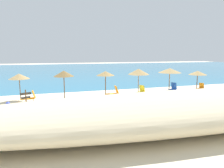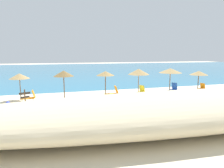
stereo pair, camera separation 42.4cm
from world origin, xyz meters
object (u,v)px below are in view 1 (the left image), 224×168
at_px(beach_umbrella_5, 198,73).
at_px(lounge_chair_4, 139,92).
at_px(lounge_chair_2, 30,97).
at_px(beach_umbrella_2, 105,73).
at_px(beach_umbrella_3, 139,72).
at_px(lounge_chair_3, 172,89).
at_px(lounge_chair_0, 200,88).
at_px(beach_umbrella_4, 170,71).
at_px(beach_umbrella_0, 19,76).
at_px(beach_umbrella_1, 64,74).
at_px(wooden_signpost, 26,99).
at_px(lounge_chair_1, 113,92).
at_px(beach_ball, 8,104).

distance_m(beach_umbrella_5, lounge_chair_4, 8.70).
distance_m(beach_umbrella_5, lounge_chair_2, 19.54).
height_order(beach_umbrella_2, beach_umbrella_5, beach_umbrella_2).
height_order(beach_umbrella_3, lounge_chair_3, beach_umbrella_3).
relative_size(lounge_chair_0, lounge_chair_3, 1.01).
distance_m(beach_umbrella_4, lounge_chair_2, 15.60).
distance_m(beach_umbrella_0, beach_umbrella_3, 12.36).
height_order(beach_umbrella_0, beach_umbrella_2, beach_umbrella_2).
relative_size(beach_umbrella_1, wooden_signpost, 1.63).
distance_m(lounge_chair_0, lounge_chair_4, 8.22).
bearing_deg(lounge_chair_0, lounge_chair_4, 67.65).
relative_size(beach_umbrella_4, lounge_chair_1, 1.98).
bearing_deg(beach_umbrella_2, beach_umbrella_5, -1.93).
xyz_separation_m(beach_umbrella_4, beach_ball, (-17.13, -1.61, -2.36)).
relative_size(beach_umbrella_0, lounge_chair_0, 1.57).
bearing_deg(lounge_chair_3, beach_umbrella_2, 51.68).
distance_m(beach_umbrella_0, lounge_chair_0, 20.29).
height_order(beach_umbrella_2, wooden_signpost, beach_umbrella_2).
bearing_deg(beach_umbrella_2, beach_umbrella_3, -6.79).
height_order(beach_umbrella_1, lounge_chair_4, beach_umbrella_1).
bearing_deg(lounge_chair_1, lounge_chair_0, -92.61).
bearing_deg(beach_ball, beach_umbrella_4, 5.37).
relative_size(beach_umbrella_5, wooden_signpost, 1.38).
bearing_deg(beach_umbrella_5, beach_umbrella_3, -179.67).
bearing_deg(beach_umbrella_1, beach_umbrella_0, 175.02).
bearing_deg(beach_ball, beach_umbrella_3, 6.89).
distance_m(lounge_chair_4, wooden_signpost, 11.27).
bearing_deg(beach_umbrella_0, lounge_chair_2, -47.59).
relative_size(beach_umbrella_2, lounge_chair_2, 2.00).
xyz_separation_m(beach_umbrella_0, lounge_chair_3, (16.50, -0.92, -1.91)).
bearing_deg(lounge_chair_4, wooden_signpost, 74.41).
bearing_deg(lounge_chair_0, beach_umbrella_5, -42.35).
height_order(beach_umbrella_4, beach_umbrella_5, beach_umbrella_4).
relative_size(beach_umbrella_5, beach_ball, 6.62).
relative_size(beach_umbrella_1, lounge_chair_3, 1.71).
bearing_deg(beach_umbrella_1, lounge_chair_0, -3.00).
distance_m(beach_umbrella_0, lounge_chair_1, 9.43).
bearing_deg(beach_umbrella_1, lounge_chair_2, -168.39).
bearing_deg(beach_umbrella_0, beach_ball, -109.79).
distance_m(beach_umbrella_3, lounge_chair_3, 4.66).
xyz_separation_m(beach_umbrella_2, lounge_chair_2, (-7.68, -1.01, -1.92)).
height_order(lounge_chair_2, lounge_chair_3, lounge_chair_3).
height_order(lounge_chair_1, lounge_chair_2, lounge_chair_1).
relative_size(beach_umbrella_3, lounge_chair_1, 1.99).
bearing_deg(beach_umbrella_2, beach_umbrella_0, 179.87).
bearing_deg(wooden_signpost, beach_umbrella_0, 82.74).
distance_m(lounge_chair_0, wooden_signpost, 19.40).
height_order(lounge_chair_1, lounge_chair_4, lounge_chair_1).
xyz_separation_m(beach_umbrella_2, beach_umbrella_5, (11.78, -0.40, -0.23)).
bearing_deg(beach_ball, beach_umbrella_1, 18.86).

